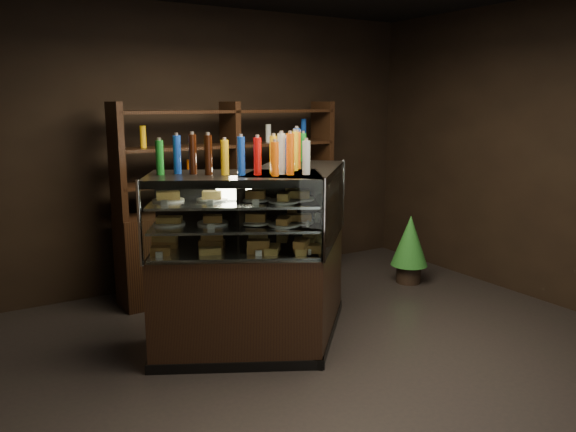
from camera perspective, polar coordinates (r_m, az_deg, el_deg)
name	(u,v)px	position (r m, az deg, el deg)	size (l,w,h in m)	color
ground	(348,357)	(4.63, 6.15, -14.08)	(5.00, 5.00, 0.00)	black
room_shell	(354,110)	(4.18, 6.73, 10.68)	(5.02, 5.02, 3.01)	black
display_case	(267,287)	(4.69, -2.12, -7.23)	(2.08, 1.45, 1.47)	black
food_display	(267,212)	(4.52, -2.15, 0.43)	(1.72, 1.01, 0.45)	#B97842
bottles_top	(266,153)	(4.46, -2.24, 6.41)	(1.55, 0.87, 0.30)	#147223
potted_conifer	(410,239)	(6.38, 12.29, -2.33)	(0.41, 0.41, 0.87)	black
back_shelving	(232,233)	(6.09, -5.70, -1.76)	(2.46, 0.50, 2.00)	black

